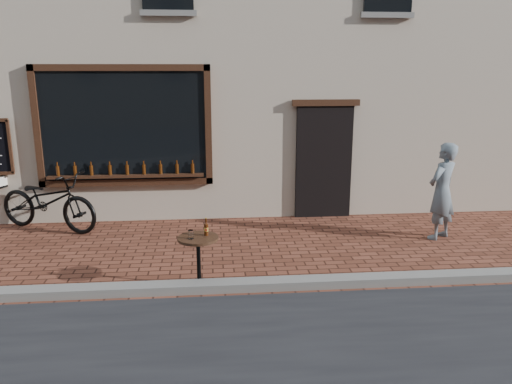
{
  "coord_description": "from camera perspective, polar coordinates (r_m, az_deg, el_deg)",
  "views": [
    {
      "loc": [
        -0.3,
        -6.01,
        2.92
      ],
      "look_at": [
        0.36,
        1.2,
        1.1
      ],
      "focal_mm": 35.0,
      "sensor_mm": 36.0,
      "label": 1
    }
  ],
  "objects": [
    {
      "name": "ground",
      "position": [
        6.69,
        -2.17,
        -11.78
      ],
      "size": [
        90.0,
        90.0,
        0.0
      ],
      "primitive_type": "plane",
      "color": "#53281B",
      "rests_on": "ground"
    },
    {
      "name": "kerb",
      "position": [
        6.84,
        -2.26,
        -10.6
      ],
      "size": [
        90.0,
        0.25,
        0.12
      ],
      "primitive_type": "cube",
      "color": "slate",
      "rests_on": "ground"
    },
    {
      "name": "cargo_bicycle",
      "position": [
        9.87,
        -22.87,
        -0.86
      ],
      "size": [
        2.49,
        1.61,
        1.17
      ],
      "rotation": [
        0.0,
        0.0,
        1.14
      ],
      "color": "black",
      "rests_on": "ground"
    },
    {
      "name": "bistro_table",
      "position": [
        6.8,
        -6.58,
        -6.74
      ],
      "size": [
        0.55,
        0.55,
        0.95
      ],
      "color": "black",
      "rests_on": "ground"
    },
    {
      "name": "pedestrian",
      "position": [
        9.15,
        20.49,
        0.08
      ],
      "size": [
        0.74,
        0.69,
        1.69
      ],
      "primitive_type": "imported",
      "rotation": [
        0.0,
        0.0,
        3.76
      ],
      "color": "slate",
      "rests_on": "ground"
    }
  ]
}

